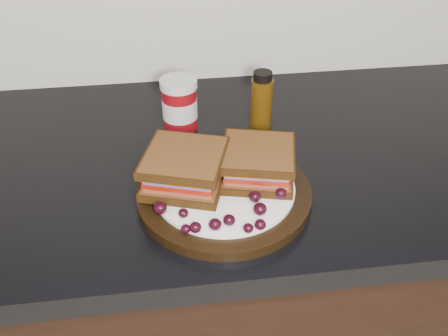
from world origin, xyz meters
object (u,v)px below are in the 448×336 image
at_px(plate, 224,193).
at_px(condiment_jar, 180,104).
at_px(sandwich_left, 185,168).
at_px(oil_bottle, 262,100).

xyz_separation_m(plate, condiment_jar, (-0.06, 0.22, 0.04)).
relative_size(sandwich_left, oil_bottle, 1.05).
height_order(sandwich_left, condiment_jar, condiment_jar).
xyz_separation_m(sandwich_left, oil_bottle, (0.16, 0.19, 0.01)).
bearing_deg(plate, oil_bottle, 64.26).
xyz_separation_m(plate, oil_bottle, (0.10, 0.21, 0.05)).
distance_m(plate, condiment_jar, 0.23).
bearing_deg(sandwich_left, condiment_jar, 106.55).
relative_size(sandwich_left, condiment_jar, 1.19).
xyz_separation_m(plate, sandwich_left, (-0.06, 0.02, 0.04)).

